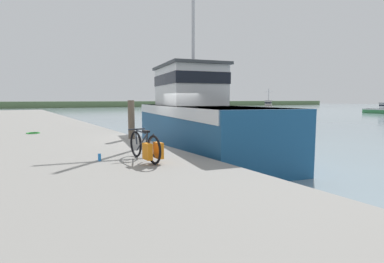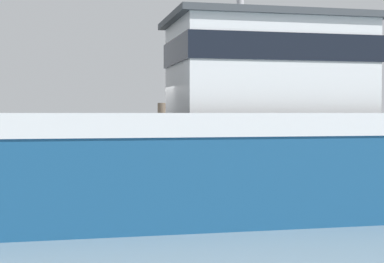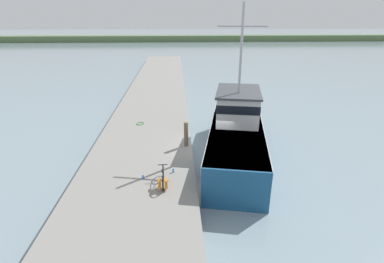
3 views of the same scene
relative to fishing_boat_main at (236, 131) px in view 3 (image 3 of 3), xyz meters
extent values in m
plane|color=gray|center=(-1.70, -0.36, -1.48)|extent=(320.00, 320.00, 0.00)
cube|color=gray|center=(-5.59, -0.36, -1.11)|extent=(5.79, 80.00, 0.75)
cube|color=#567047|center=(28.30, 80.65, -0.59)|extent=(180.00, 5.00, 1.79)
cube|color=navy|center=(-0.13, -0.65, -0.49)|extent=(4.87, 10.66, 1.98)
cone|color=navy|center=(1.05, 5.30, -0.49)|extent=(2.20, 2.18, 1.88)
cube|color=silver|center=(-0.13, -0.65, 0.30)|extent=(4.89, 10.47, 0.40)
cube|color=silver|center=(0.12, 0.61, 1.35)|extent=(2.99, 3.93, 1.71)
cube|color=black|center=(0.12, 0.61, 1.65)|extent=(3.05, 4.00, 0.48)
cube|color=#3D4247|center=(0.12, 0.61, 2.26)|extent=(3.23, 4.24, 0.12)
cylinder|color=#B2B2B7|center=(0.02, 0.09, 4.71)|extent=(0.14, 0.14, 4.78)
cylinder|color=#B2B2B7|center=(0.02, 0.09, 5.91)|extent=(2.61, 0.61, 0.10)
torus|color=black|center=(-4.20, -5.04, -0.39)|extent=(0.08, 0.68, 0.68)
torus|color=black|center=(-4.23, -3.98, -0.39)|extent=(0.08, 0.68, 0.68)
cylinder|color=#232833|center=(-4.20, -4.87, -0.47)|extent=(0.05, 0.36, 0.19)
cylinder|color=#232833|center=(-4.21, -4.64, -0.29)|extent=(0.04, 0.14, 0.52)
cylinder|color=#232833|center=(-4.21, -4.81, -0.21)|extent=(0.05, 0.48, 0.39)
cylinder|color=#232833|center=(-4.22, -4.37, -0.30)|extent=(0.06, 0.68, 0.52)
cylinder|color=#232833|center=(-4.22, -4.31, -0.04)|extent=(0.05, 0.55, 0.05)
cylinder|color=#232833|center=(-4.23, -4.01, -0.22)|extent=(0.04, 0.10, 0.35)
cylinder|color=#232833|center=(-4.23, -4.04, 0.00)|extent=(0.44, 0.05, 0.04)
cube|color=black|center=(-4.21, -4.62, 0.00)|extent=(0.11, 0.24, 0.05)
cube|color=orange|center=(-4.34, -5.00, -0.43)|extent=(0.13, 0.32, 0.37)
cube|color=orange|center=(-4.06, -4.99, -0.43)|extent=(0.13, 0.32, 0.37)
cylinder|color=brown|center=(-3.02, -0.33, 0.00)|extent=(0.25, 0.25, 1.46)
torus|color=green|center=(-6.13, 3.61, -0.71)|extent=(0.55, 0.55, 0.04)
cylinder|color=blue|center=(-3.76, -3.49, -0.63)|extent=(0.08, 0.08, 0.20)
cylinder|color=blue|center=(-5.18, -4.02, -0.64)|extent=(0.07, 0.07, 0.18)
camera|label=1|loc=(-6.99, -11.28, 0.75)|focal=28.00mm
camera|label=2|loc=(9.94, -5.25, 0.50)|focal=55.00mm
camera|label=3|loc=(-3.52, -16.43, 6.51)|focal=28.00mm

